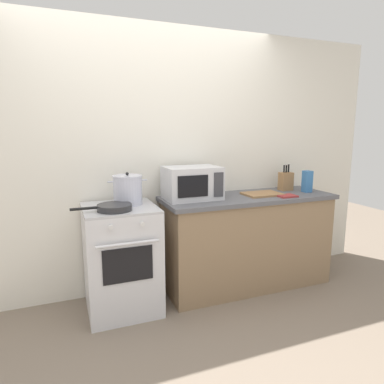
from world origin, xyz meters
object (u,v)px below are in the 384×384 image
stock_pot (128,190)px  microwave (192,183)px  knife_block (286,181)px  stove (122,259)px  cutting_board (262,194)px  pasta_box (307,181)px  frying_pan (114,207)px  oven_mitt (287,196)px

stock_pot → microwave: 0.60m
microwave → knife_block: size_ratio=1.84×
stove → cutting_board: (1.39, 0.00, 0.47)m
stove → pasta_box: size_ratio=4.18×
stove → cutting_board: cutting_board is taller
stock_pot → pasta_box: 1.82m
knife_block → pasta_box: knife_block is taller
stock_pot → cutting_board: 1.31m
frying_pan → microwave: microwave is taller
cutting_board → frying_pan: bearing=-175.1°
stove → frying_pan: 0.50m
cutting_board → pasta_box: 0.52m
stock_pot → microwave: size_ratio=0.67×
microwave → cutting_board: size_ratio=1.39×
stove → stock_pot: size_ratio=2.74×
stove → frying_pan: (-0.06, -0.12, 0.48)m
frying_pan → microwave: 0.78m
frying_pan → cutting_board: size_ratio=1.32×
stove → pasta_box: (1.91, -0.03, 0.57)m
stove → frying_pan: size_ratio=1.93×
stove → microwave: microwave is taller
stove → knife_block: knife_block is taller
stove → stock_pot: 0.60m
knife_block → frying_pan: bearing=-171.8°
knife_block → oven_mitt: (-0.21, -0.30, -0.09)m
pasta_box → oven_mitt: pasta_box is taller
stock_pot → microwave: (0.60, 0.01, 0.02)m
stock_pot → cutting_board: stock_pot is taller
pasta_box → oven_mitt: size_ratio=1.22×
stock_pot → pasta_box: stock_pot is taller
pasta_box → oven_mitt: bearing=-159.2°
stove → oven_mitt: oven_mitt is taller
knife_block → cutting_board: bearing=-159.5°
oven_mitt → stock_pot: bearing=171.3°
stock_pot → frying_pan: bearing=-128.1°
cutting_board → oven_mitt: size_ratio=2.00×
stove → stock_pot: (0.09, 0.07, 0.59)m
knife_block → pasta_box: (0.14, -0.17, 0.01)m
frying_pan → knife_block: 1.85m
microwave → pasta_box: size_ratio=2.27×
stove → knife_block: bearing=4.6°
cutting_board → pasta_box: pasta_box is taller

